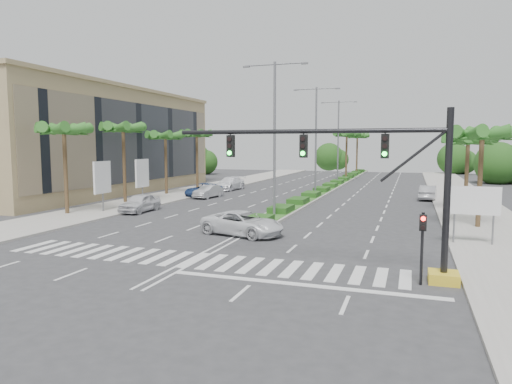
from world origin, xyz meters
TOP-DOWN VIEW (x-y plane):
  - ground at (0.00, 0.00)m, footprint 160.00×160.00m
  - footpath_right at (15.20, 20.00)m, footprint 6.00×120.00m
  - footpath_left at (-15.20, 20.00)m, footprint 6.00×120.00m
  - median at (0.00, 45.00)m, footprint 2.20×75.00m
  - median_grass at (0.00, 45.00)m, footprint 1.80×75.00m
  - building at (-26.00, 26.00)m, footprint 12.00×36.00m
  - signal_gantry at (9.27, -0.00)m, footprint 12.60×1.20m
  - pedestrian_signal at (10.60, -0.68)m, footprint 0.28×0.36m
  - direction_sign at (13.50, 7.99)m, footprint 2.70×0.11m
  - billboard_near at (-14.50, 12.00)m, footprint 0.18×2.10m
  - billboard_far at (-14.50, 18.00)m, footprint 0.18×2.10m
  - palm_left_near at (-16.50, 10.00)m, footprint 4.57×4.68m
  - palm_left_mid at (-16.50, 18.00)m, footprint 4.57×4.68m
  - palm_left_far at (-16.50, 26.00)m, footprint 4.57×4.68m
  - palm_left_end at (-16.50, 34.00)m, footprint 4.57×4.68m
  - palm_right_near at (14.50, 14.00)m, footprint 4.57×4.68m
  - palm_right_far at (14.50, 22.00)m, footprint 4.57×4.68m
  - palm_median_a at (0.00, 55.00)m, footprint 4.57×4.68m
  - palm_median_b at (0.00, 70.00)m, footprint 4.57×4.68m
  - streetlight_near at (0.00, 14.00)m, footprint 5.10×0.25m
  - streetlight_mid at (0.00, 30.00)m, footprint 5.10×0.25m
  - streetlight_far at (0.00, 46.00)m, footprint 5.10×0.25m
  - car_parked_a at (-11.80, 13.39)m, footprint 1.96×4.64m
  - car_parked_b at (-10.69, 24.79)m, footprint 1.99×4.33m
  - car_parked_c at (-11.80, 26.06)m, footprint 3.08×5.46m
  - car_parked_d at (-11.80, 33.64)m, footprint 2.72×5.80m
  - car_crossing at (0.05, 6.78)m, footprint 5.93×3.88m
  - car_right at (11.80, 30.65)m, footprint 1.93×4.68m

SIDE VIEW (x-z plane):
  - ground at x=0.00m, z-range 0.00..0.00m
  - footpath_right at x=15.20m, z-range 0.00..0.15m
  - footpath_left at x=-15.20m, z-range 0.00..0.15m
  - median at x=0.00m, z-range 0.00..0.20m
  - median_grass at x=0.00m, z-range 0.20..0.24m
  - car_parked_b at x=-10.69m, z-range 0.00..1.38m
  - car_parked_c at x=-11.80m, z-range 0.00..1.44m
  - car_right at x=11.80m, z-range 0.00..1.51m
  - car_crossing at x=0.05m, z-range 0.00..1.52m
  - car_parked_a at x=-11.80m, z-range 0.00..1.57m
  - car_parked_d at x=-11.80m, z-range 0.00..1.64m
  - pedestrian_signal at x=10.60m, z-range 0.54..3.54m
  - direction_sign at x=13.50m, z-range 0.75..4.15m
  - billboard_near at x=-14.50m, z-range 0.79..5.14m
  - billboard_far at x=-14.50m, z-range 0.79..5.14m
  - signal_gantry at x=9.27m, z-range -0.14..7.06m
  - palm_right_far at x=14.50m, z-range 2.54..9.29m
  - building at x=-26.00m, z-range 0.00..12.00m
  - palm_right_near at x=14.50m, z-range 2.68..9.73m
  - palm_left_far at x=-16.50m, z-range 2.82..10.17m
  - palm_left_near at x=-16.50m, z-range 2.91..10.46m
  - streetlight_near at x=0.00m, z-range 0.81..12.81m
  - streetlight_mid at x=0.00m, z-range 0.81..12.81m
  - streetlight_far at x=0.00m, z-range 0.81..12.81m
  - palm_left_end at x=-16.50m, z-range 3.01..10.76m
  - palm_left_mid at x=-16.50m, z-range 3.10..11.05m
  - palm_median_a at x=0.00m, z-range 3.15..11.20m
  - palm_median_b at x=0.00m, z-range 3.15..11.20m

